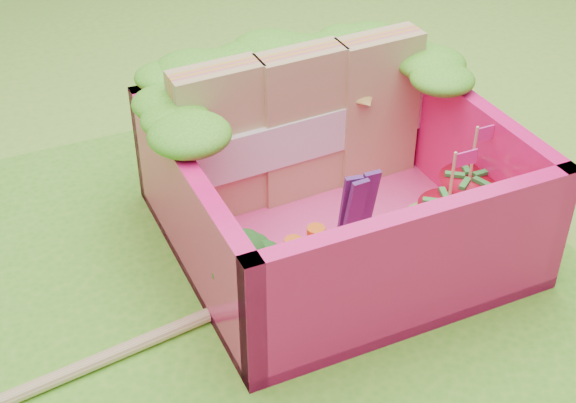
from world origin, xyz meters
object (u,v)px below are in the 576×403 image
(sandwich_stack, at_px, (301,125))
(chopsticks, at_px, (3,401))
(bento_box, at_px, (334,184))
(broccoli, at_px, (243,265))
(strawberry_left, at_px, (445,228))
(strawberry_right, at_px, (466,202))

(sandwich_stack, height_order, chopsticks, sandwich_stack)
(bento_box, bearing_deg, chopsticks, -165.88)
(broccoli, height_order, chopsticks, broccoli)
(chopsticks, bearing_deg, broccoli, 4.56)
(strawberry_left, xyz_separation_m, strawberry_right, (0.17, 0.11, 0.01))
(broccoli, bearing_deg, chopsticks, -175.44)
(broccoli, distance_m, chopsticks, 0.92)
(bento_box, xyz_separation_m, broccoli, (-0.51, -0.28, -0.03))
(sandwich_stack, xyz_separation_m, chopsticks, (-1.41, -0.68, -0.36))
(sandwich_stack, relative_size, strawberry_right, 2.50)
(strawberry_right, relative_size, chopsticks, 0.21)
(strawberry_right, bearing_deg, strawberry_left, -148.42)
(sandwich_stack, distance_m, strawberry_right, 0.76)
(bento_box, xyz_separation_m, chopsticks, (-1.41, -0.35, -0.25))
(bento_box, height_order, broccoli, bento_box)
(strawberry_right, bearing_deg, broccoli, -176.65)
(bento_box, height_order, strawberry_left, bento_box)
(broccoli, xyz_separation_m, strawberry_right, (1.01, 0.06, -0.06))
(broccoli, height_order, strawberry_left, strawberry_left)
(sandwich_stack, xyz_separation_m, strawberry_left, (0.32, -0.65, -0.20))
(chopsticks, bearing_deg, strawberry_left, 0.81)
(sandwich_stack, bearing_deg, broccoli, -130.55)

